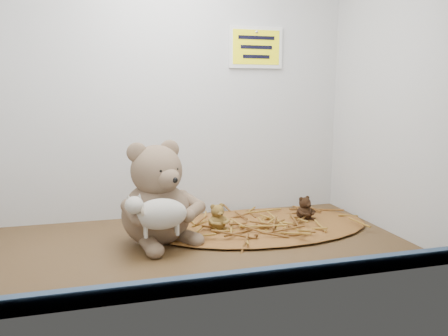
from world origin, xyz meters
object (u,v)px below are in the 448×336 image
object	(u,v)px
mini_teddy_tan	(217,216)
toy_lamb	(161,214)
main_teddy	(156,193)
mini_teddy_brown	(304,207)

from	to	relation	value
mini_teddy_tan	toy_lamb	bearing A→B (deg)	-157.30
mini_teddy_tan	main_teddy	bearing A→B (deg)	176.86
mini_teddy_tan	mini_teddy_brown	world-z (taller)	mini_teddy_tan
mini_teddy_brown	main_teddy	bearing A→B (deg)	168.62
toy_lamb	mini_teddy_brown	bearing A→B (deg)	19.06
main_teddy	toy_lamb	xyz separation A→B (cm)	(0.00, -9.92, -3.22)
main_teddy	mini_teddy_tan	bearing A→B (deg)	-13.22
toy_lamb	mini_teddy_tan	distance (cm)	22.99
main_teddy	toy_lamb	world-z (taller)	main_teddy
mini_teddy_tan	mini_teddy_brown	size ratio (longest dim) A/B	1.03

